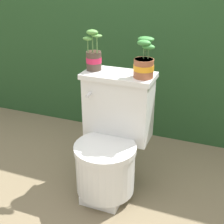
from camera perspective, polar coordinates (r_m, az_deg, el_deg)
name	(u,v)px	position (r m, az deg, el deg)	size (l,w,h in m)	color
ground_plane	(93,193)	(2.10, -3.57, -14.50)	(12.00, 12.00, 0.00)	#75664C
hedge_backdrop	(146,39)	(2.79, 6.26, 13.11)	(3.54, 0.61, 1.51)	#234723
toilet	(111,140)	(1.96, -0.11, -5.16)	(0.44, 0.54, 0.75)	silver
potted_plant_left	(94,57)	(1.94, -3.39, 10.09)	(0.12, 0.10, 0.25)	#47382D
potted_plant_midleft	(144,63)	(1.81, 5.88, 8.91)	(0.12, 0.14, 0.23)	#9E5638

